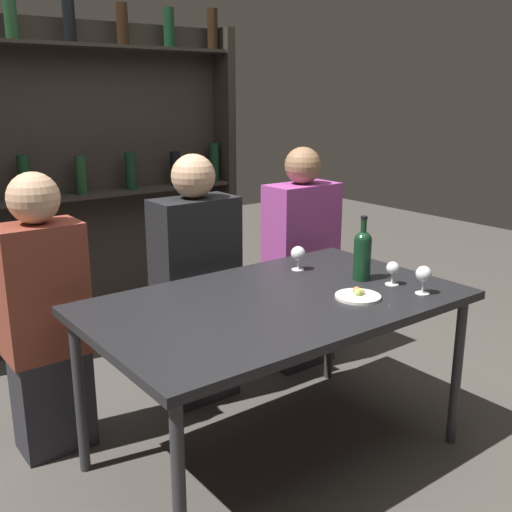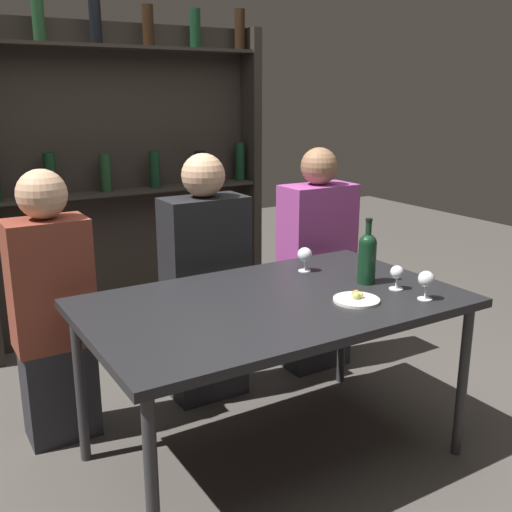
{
  "view_description": "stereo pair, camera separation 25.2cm",
  "coord_description": "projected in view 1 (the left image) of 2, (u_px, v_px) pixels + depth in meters",
  "views": [
    {
      "loc": [
        -1.47,
        -1.8,
        1.55
      ],
      "look_at": [
        0.0,
        0.14,
        0.88
      ],
      "focal_mm": 42.0,
      "sensor_mm": 36.0,
      "label": 1
    },
    {
      "loc": [
        -1.26,
        -1.94,
        1.55
      ],
      "look_at": [
        0.0,
        0.14,
        0.88
      ],
      "focal_mm": 42.0,
      "sensor_mm": 36.0,
      "label": 2
    }
  ],
  "objects": [
    {
      "name": "ground_plane",
      "position": [
        275.0,
        454.0,
        2.65
      ],
      "size": [
        10.0,
        10.0,
        0.0
      ],
      "primitive_type": "plane",
      "color": "#47423D"
    },
    {
      "name": "dining_table",
      "position": [
        276.0,
        310.0,
        2.47
      ],
      "size": [
        1.54,
        0.93,
        0.73
      ],
      "color": "black",
      "rests_on": "ground_plane"
    },
    {
      "name": "wine_rack_wall",
      "position": [
        102.0,
        175.0,
        3.68
      ],
      "size": [
        1.82,
        0.21,
        2.07
      ],
      "color": "#28231E",
      "rests_on": "ground_plane"
    },
    {
      "name": "wine_bottle",
      "position": [
        362.0,
        253.0,
        2.67
      ],
      "size": [
        0.08,
        0.08,
        0.29
      ],
      "color": "black",
      "rests_on": "dining_table"
    },
    {
      "name": "wine_glass_0",
      "position": [
        424.0,
        275.0,
        2.49
      ],
      "size": [
        0.07,
        0.07,
        0.12
      ],
      "color": "silver",
      "rests_on": "dining_table"
    },
    {
      "name": "wine_glass_1",
      "position": [
        393.0,
        269.0,
        2.61
      ],
      "size": [
        0.06,
        0.06,
        0.11
      ],
      "color": "silver",
      "rests_on": "dining_table"
    },
    {
      "name": "wine_glass_2",
      "position": [
        298.0,
        254.0,
        2.83
      ],
      "size": [
        0.07,
        0.07,
        0.12
      ],
      "color": "silver",
      "rests_on": "dining_table"
    },
    {
      "name": "food_plate_0",
      "position": [
        358.0,
        296.0,
        2.46
      ],
      "size": [
        0.19,
        0.19,
        0.04
      ],
      "color": "silver",
      "rests_on": "dining_table"
    },
    {
      "name": "seated_person_left",
      "position": [
        46.0,
        322.0,
        2.56
      ],
      "size": [
        0.34,
        0.22,
        1.24
      ],
      "color": "#26262B",
      "rests_on": "ground_plane"
    },
    {
      "name": "seated_person_center",
      "position": [
        196.0,
        288.0,
        3.0
      ],
      "size": [
        0.42,
        0.22,
        1.27
      ],
      "color": "#26262B",
      "rests_on": "ground_plane"
    },
    {
      "name": "seated_person_right",
      "position": [
        301.0,
        265.0,
        3.41
      ],
      "size": [
        0.41,
        0.22,
        1.26
      ],
      "color": "#26262B",
      "rests_on": "ground_plane"
    }
  ]
}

